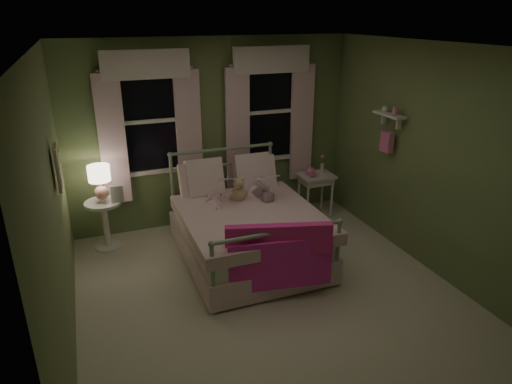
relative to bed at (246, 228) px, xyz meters
name	(u,v)px	position (x,y,z in m)	size (l,w,h in m)	color
room_shell	(270,182)	(-0.05, -0.86, 0.92)	(4.20, 4.20, 4.20)	beige
bed	(246,228)	(0.00, 0.00, 0.00)	(1.58, 2.04, 1.18)	white
pink_throw	(280,250)	(0.00, -1.03, 0.23)	(1.09, 0.40, 0.71)	#E42C8E
child_left	(213,177)	(-0.28, 0.42, 0.57)	(0.28, 0.19, 0.78)	#F7D1DD
child_right	(255,171)	(0.28, 0.42, 0.59)	(0.39, 0.31, 0.81)	#F7D1DD
book_left	(219,183)	(-0.28, 0.17, 0.58)	(0.20, 0.27, 0.03)	beige
book_right	(262,181)	(0.28, 0.17, 0.54)	(0.20, 0.27, 0.02)	beige
teddy_bear	(239,191)	(0.00, 0.26, 0.41)	(0.24, 0.20, 0.32)	tan
nightstand_left	(105,218)	(-1.62, 0.86, 0.03)	(0.46, 0.46, 0.65)	white
table_lamp	(100,179)	(-1.62, 0.86, 0.57)	(0.27, 0.27, 0.45)	tan
book_nightstand	(111,202)	(-1.52, 0.78, 0.27)	(0.16, 0.22, 0.02)	beige
nightstand_right	(316,181)	(1.40, 0.81, 0.17)	(0.50, 0.40, 0.64)	white
pink_toy	(310,172)	(1.30, 0.81, 0.32)	(0.14, 0.19, 0.14)	pink
bud_vase	(322,164)	(1.52, 0.86, 0.41)	(0.06, 0.06, 0.28)	white
window_left	(150,116)	(-0.90, 1.17, 1.24)	(1.34, 0.13, 1.96)	black
window_right	(270,107)	(0.80, 1.17, 1.24)	(1.34, 0.13, 1.96)	black
wall_shelf	(388,129)	(1.85, -0.15, 1.14)	(0.15, 0.50, 0.60)	white
framed_picture	(58,168)	(-1.99, -0.26, 1.12)	(0.03, 0.32, 0.42)	beige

